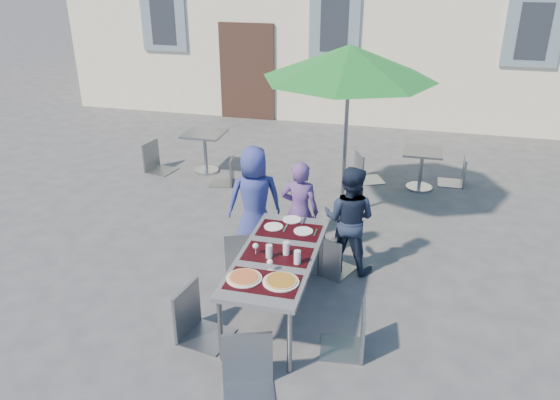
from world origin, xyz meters
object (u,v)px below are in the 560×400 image
(chair_4, at_px, (354,305))
(chair_5, at_px, (247,336))
(child_1, at_px, (300,211))
(child_2, at_px, (349,219))
(dining_table, at_px, (277,259))
(bg_chair_r_1, at_px, (460,154))
(bg_chair_r_0, at_px, (226,155))
(cafe_table_1, at_px, (421,164))
(pizza_near_left, at_px, (244,277))
(bg_chair_l_0, at_px, (154,139))
(child_0, at_px, (255,200))
(cafe_table_0, at_px, (205,145))
(pizza_near_right, at_px, (281,281))
(chair_0, at_px, (241,227))
(bg_chair_l_1, at_px, (366,149))
(chair_2, at_px, (331,231))
(chair_3, at_px, (194,284))
(chair_1, at_px, (298,229))
(patio_umbrella, at_px, (349,63))

(chair_4, height_order, chair_5, chair_5)
(child_1, relative_size, child_2, 0.98)
(dining_table, height_order, bg_chair_r_1, bg_chair_r_1)
(bg_chair_r_0, bearing_deg, cafe_table_1, 10.69)
(chair_4, bearing_deg, pizza_near_left, -173.60)
(child_1, relative_size, bg_chair_r_0, 1.50)
(bg_chair_l_0, bearing_deg, child_0, -42.07)
(chair_4, relative_size, cafe_table_0, 1.29)
(pizza_near_right, xyz_separation_m, cafe_table_1, (1.28, 4.49, -0.34))
(child_0, xyz_separation_m, chair_0, (-0.03, -0.49, -0.15))
(cafe_table_0, bearing_deg, bg_chair_l_1, 5.04)
(child_0, height_order, child_1, child_0)
(dining_table, distance_m, cafe_table_1, 4.23)
(chair_2, bearing_deg, chair_3, -126.62)
(dining_table, bearing_deg, cafe_table_0, 121.28)
(bg_chair_l_0, distance_m, cafe_table_1, 4.68)
(chair_1, distance_m, chair_2, 0.40)
(chair_0, bearing_deg, bg_chair_l_1, 69.72)
(pizza_near_left, height_order, child_2, child_2)
(pizza_near_left, xyz_separation_m, child_2, (0.80, 1.69, -0.09))
(child_2, height_order, bg_chair_l_0, child_2)
(cafe_table_1, bearing_deg, dining_table, -110.02)
(child_2, bearing_deg, chair_1, 34.98)
(chair_5, relative_size, bg_chair_r_1, 1.12)
(chair_1, height_order, bg_chair_l_0, chair_1)
(pizza_near_right, bearing_deg, bg_chair_r_0, 116.51)
(bg_chair_l_1, bearing_deg, child_0, -112.94)
(chair_3, bearing_deg, chair_5, -39.86)
(chair_1, height_order, bg_chair_r_1, chair_1)
(bg_chair_l_1, bearing_deg, pizza_near_left, -98.64)
(cafe_table_0, bearing_deg, child_0, -56.09)
(patio_umbrella, height_order, bg_chair_r_0, patio_umbrella)
(dining_table, bearing_deg, child_0, 115.96)
(chair_0, distance_m, chair_2, 1.10)
(pizza_near_right, height_order, chair_5, chair_5)
(bg_chair_l_0, bearing_deg, chair_1, -40.57)
(child_0, distance_m, chair_4, 2.33)
(bg_chair_l_1, bearing_deg, bg_chair_r_1, 8.99)
(chair_5, bearing_deg, dining_table, 91.79)
(chair_0, relative_size, bg_chair_r_1, 1.02)
(child_2, xyz_separation_m, chair_5, (-0.57, -2.34, -0.06))
(cafe_table_0, distance_m, bg_chair_l_1, 2.84)
(chair_5, height_order, cafe_table_0, chair_5)
(chair_1, bearing_deg, child_2, 24.71)
(child_1, distance_m, chair_4, 1.90)
(dining_table, height_order, bg_chair_r_0, bg_chair_r_0)
(cafe_table_0, bearing_deg, chair_5, -64.84)
(pizza_near_left, distance_m, child_0, 1.93)
(chair_2, xyz_separation_m, bg_chair_r_1, (1.65, 3.37, -0.04))
(chair_3, distance_m, chair_4, 1.60)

